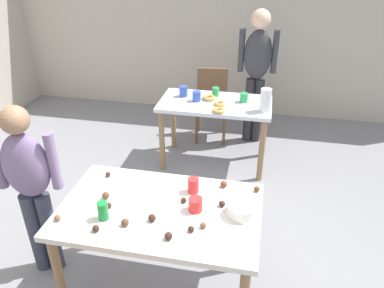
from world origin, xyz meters
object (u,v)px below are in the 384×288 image
object	(u,v)px
dining_table_near	(160,219)
person_girl_near	(30,181)
person_adult_far	(257,66)
dining_table_far	(215,112)
pitcher_far	(265,100)
mixing_bowl	(242,210)
soda_can	(103,211)
chair_far_table	(212,100)

from	to	relation	value
dining_table_near	person_girl_near	world-z (taller)	person_girl_near
dining_table_near	person_adult_far	xyz separation A→B (m)	(0.48, 2.47, 0.32)
dining_table_far	pitcher_far	bearing A→B (deg)	-15.03
person_girl_near	mixing_bowl	bearing A→B (deg)	0.61
person_girl_near	soda_can	size ratio (longest dim) A/B	11.28
person_girl_near	person_adult_far	xyz separation A→B (m)	(1.41, 2.45, 0.16)
dining_table_far	pitcher_far	world-z (taller)	pitcher_far
person_girl_near	pitcher_far	size ratio (longest dim) A/B	5.79
person_adult_far	chair_far_table	bearing A→B (deg)	176.48
dining_table_far	mixing_bowl	bearing A→B (deg)	-76.42
person_adult_far	soda_can	world-z (taller)	person_adult_far
person_adult_far	pitcher_far	distance (m)	0.80
person_adult_far	soda_can	size ratio (longest dim) A/B	13.20
chair_far_table	dining_table_near	bearing A→B (deg)	-89.02
dining_table_near	person_girl_near	distance (m)	0.94
soda_can	pitcher_far	distance (m)	2.08
dining_table_near	person_adult_far	distance (m)	2.54
chair_far_table	person_girl_near	world-z (taller)	person_girl_near
dining_table_far	chair_far_table	size ratio (longest dim) A/B	1.36
dining_table_near	chair_far_table	bearing A→B (deg)	90.98
soda_can	pitcher_far	world-z (taller)	pitcher_far
chair_far_table	person_adult_far	world-z (taller)	person_adult_far
mixing_bowl	chair_far_table	bearing A→B (deg)	103.03
soda_can	person_girl_near	bearing A→B (deg)	162.73
person_adult_far	mixing_bowl	world-z (taller)	person_adult_far
dining_table_far	person_girl_near	size ratio (longest dim) A/B	0.86
dining_table_near	dining_table_far	distance (m)	1.84
person_girl_near	soda_can	distance (m)	0.65
mixing_bowl	person_girl_near	bearing A→B (deg)	-179.39
chair_far_table	soda_can	distance (m)	2.70
dining_table_far	soda_can	bearing A→B (deg)	-101.49
pitcher_far	person_girl_near	bearing A→B (deg)	-132.80
person_girl_near	chair_far_table	bearing A→B (deg)	70.29
dining_table_near	soda_can	bearing A→B (deg)	-151.94
dining_table_near	chair_far_table	size ratio (longest dim) A/B	1.50
dining_table_near	mixing_bowl	size ratio (longest dim) A/B	7.01
person_girl_near	person_adult_far	world-z (taller)	person_adult_far
person_adult_far	soda_can	bearing A→B (deg)	-106.76
mixing_bowl	soda_can	distance (m)	0.87
mixing_bowl	person_adult_far	bearing A→B (deg)	91.05
dining_table_near	person_adult_far	bearing A→B (deg)	78.96
person_girl_near	mixing_bowl	world-z (taller)	person_girl_near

